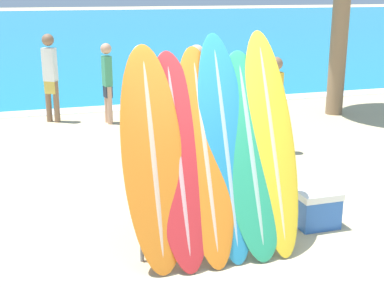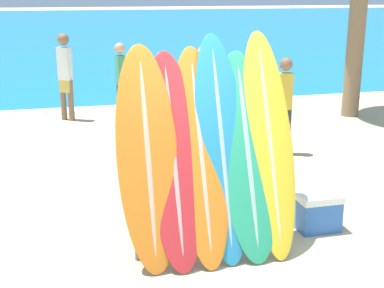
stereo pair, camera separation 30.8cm
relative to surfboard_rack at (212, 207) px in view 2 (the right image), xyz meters
name	(u,v)px [view 2 (the right image)]	position (x,y,z in m)	size (l,w,h in m)	color
ground_plane	(251,282)	(0.18, -0.66, -0.48)	(160.00, 160.00, 0.00)	#CCB789
ocean_water	(76,25)	(0.18, 36.32, -0.47)	(120.00, 60.00, 0.01)	teal
surfboard_rack	(212,207)	(0.00, 0.00, 0.00)	(1.56, 0.04, 0.89)	slate
surfboard_slot_0	(148,158)	(-0.63, 0.02, 0.56)	(0.59, 0.84, 2.07)	orange
surfboard_slot_1	(174,160)	(-0.38, 0.03, 0.52)	(0.54, 0.92, 2.00)	red
surfboard_slot_2	(201,155)	(-0.10, 0.04, 0.54)	(0.52, 0.94, 2.03)	orange
surfboard_slot_3	(222,147)	(0.11, 0.06, 0.60)	(0.50, 0.91, 2.15)	teal
surfboard_slot_4	(247,155)	(0.36, 0.02, 0.51)	(0.59, 0.91, 1.98)	#289E70
surfboard_slot_5	(269,143)	(0.60, 0.05, 0.61)	(0.49, 0.96, 2.17)	yellow
person_near_water	(121,80)	(-0.20, 5.71, 0.38)	(0.21, 0.26, 1.57)	tan
person_mid_beach	(284,102)	(2.04, 2.94, 0.37)	(0.26, 0.21, 1.55)	#846047
person_far_left	(205,97)	(0.78, 3.08, 0.48)	(0.30, 0.25, 1.76)	beige
person_far_right	(65,74)	(-1.24, 6.16, 0.47)	(0.30, 0.28, 1.74)	#846047
cooler_box	(316,210)	(1.27, 0.24, -0.27)	(0.47, 0.40, 0.42)	#2D60B7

